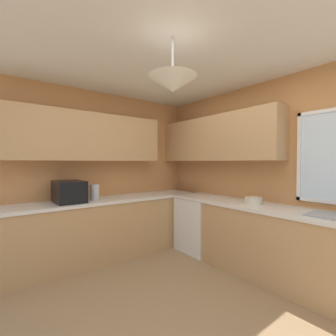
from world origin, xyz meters
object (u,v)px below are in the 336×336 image
(microwave, at_px, (69,192))
(bowl, at_px, (254,201))
(kettle, at_px, (95,192))
(dishwasher, at_px, (200,224))

(microwave, distance_m, bowl, 2.47)
(kettle, distance_m, bowl, 2.20)
(microwave, height_order, bowl, microwave)
(dishwasher, relative_size, microwave, 1.74)
(dishwasher, bearing_deg, kettle, -113.13)
(microwave, relative_size, bowl, 2.16)
(dishwasher, distance_m, microwave, 2.05)
(dishwasher, relative_size, bowl, 3.76)
(dishwasher, height_order, microwave, microwave)
(dishwasher, height_order, kettle, kettle)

